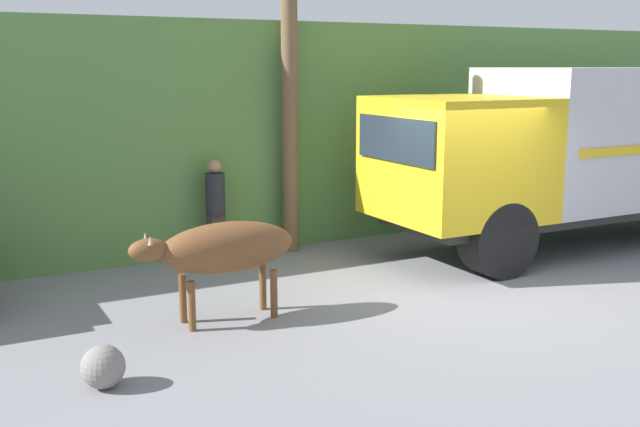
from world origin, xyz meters
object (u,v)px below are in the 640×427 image
object	(u,v)px
roadside_rock	(103,367)
cargo_truck	(586,146)
utility_pole	(290,92)
brown_cow	(224,249)
pedestrian_on_hill	(216,205)

from	to	relation	value
roadside_rock	cargo_truck	bearing A→B (deg)	13.92
utility_pole	roadside_rock	size ratio (longest dim) A/B	11.92
brown_cow	roadside_rock	world-z (taller)	brown_cow
roadside_rock	utility_pole	bearing A→B (deg)	45.91
utility_pole	roadside_rock	distance (m)	6.25
utility_pole	roadside_rock	world-z (taller)	utility_pole
pedestrian_on_hill	roadside_rock	world-z (taller)	pedestrian_on_hill
brown_cow	utility_pole	size ratio (longest dim) A/B	0.40
cargo_truck	pedestrian_on_hill	world-z (taller)	cargo_truck
utility_pole	brown_cow	bearing A→B (deg)	-128.45
utility_pole	cargo_truck	bearing A→B (deg)	-23.01
pedestrian_on_hill	roadside_rock	distance (m)	4.96
cargo_truck	pedestrian_on_hill	distance (m)	6.37
brown_cow	utility_pole	distance (m)	4.02
cargo_truck	utility_pole	bearing A→B (deg)	160.38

